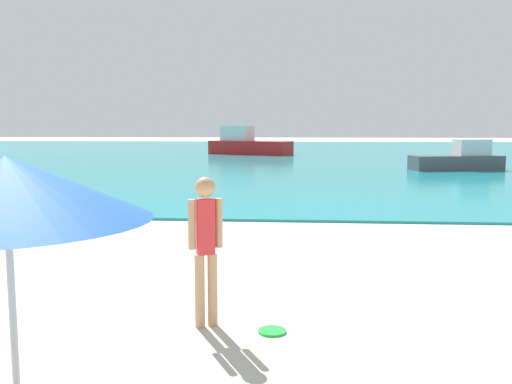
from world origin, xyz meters
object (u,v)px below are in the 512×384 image
frisbee (272,331)px  boat_near (459,159)px  boat_far (247,144)px  person_standing (206,242)px  beach_umbrella (6,189)px

frisbee → boat_near: boat_near is taller
frisbee → boat_near: size_ratio=0.07×
frisbee → boat_far: (-3.50, 34.85, 0.76)m
boat_near → boat_far: size_ratio=0.70×
person_standing → frisbee: 1.17m
beach_umbrella → boat_far: bearing=92.9°
boat_far → person_standing: bearing=-61.7°
frisbee → beach_umbrella: (-1.65, -2.13, 1.74)m
person_standing → boat_near: size_ratio=0.37×
frisbee → boat_far: size_ratio=0.05×
frisbee → boat_far: 35.04m
boat_near → beach_umbrella: beach_umbrella is taller
person_standing → beach_umbrella: 2.59m
beach_umbrella → person_standing: bearing=67.6°
frisbee → beach_umbrella: 3.21m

